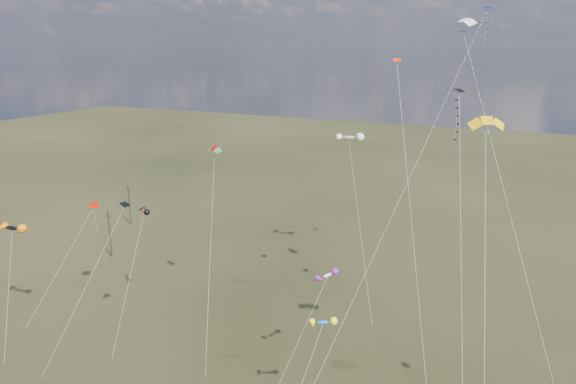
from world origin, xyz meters
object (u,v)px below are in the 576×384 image
at_px(utility_pole_far, 130,205).
at_px(novelty_black_orange, 12,228).
at_px(parafoil_yellow, 487,122).
at_px(diamond_black_high, 457,135).
at_px(utility_pole_near, 110,234).

distance_m(utility_pole_far, novelty_black_orange, 39.80).
bearing_deg(parafoil_yellow, diamond_black_high, 109.54).
height_order(diamond_black_high, novelty_black_orange, diamond_black_high).
height_order(diamond_black_high, parafoil_yellow, diamond_black_high).
distance_m(utility_pole_near, utility_pole_far, 16.12).
relative_size(utility_pole_near, diamond_black_high, 0.27).
xyz_separation_m(utility_pole_near, novelty_black_orange, (6.44, -21.90, 9.28)).
xyz_separation_m(utility_pole_far, novelty_black_orange, (14.44, -35.90, 9.28)).
distance_m(diamond_black_high, novelty_black_orange, 51.59).
height_order(parafoil_yellow, novelty_black_orange, parafoil_yellow).
distance_m(utility_pole_near, novelty_black_orange, 24.64).
height_order(utility_pole_near, utility_pole_far, same).
bearing_deg(novelty_black_orange, diamond_black_high, 16.29).
relative_size(utility_pole_near, utility_pole_far, 1.00).
bearing_deg(diamond_black_high, utility_pole_near, 171.80).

